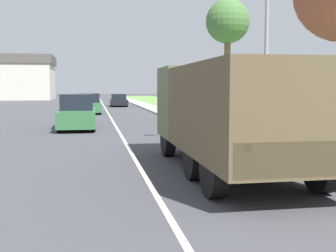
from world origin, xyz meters
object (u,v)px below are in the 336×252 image
at_px(military_truck, 230,109).
at_px(car_third_ahead, 119,101).
at_px(car_nearest_ahead, 77,113).
at_px(lamp_post, 261,30).
at_px(car_second_ahead, 89,105).

bearing_deg(military_truck, car_third_ahead, 90.91).
bearing_deg(military_truck, car_nearest_ahead, 109.57).
bearing_deg(lamp_post, military_truck, -121.33).
xyz_separation_m(car_nearest_ahead, car_third_ahead, (3.55, 24.44, -0.16)).
height_order(military_truck, lamp_post, lamp_post).
xyz_separation_m(military_truck, car_second_ahead, (-3.67, 23.97, -0.83)).
relative_size(car_third_ahead, lamp_post, 0.62).
bearing_deg(car_nearest_ahead, car_second_ahead, 87.90).
bearing_deg(car_second_ahead, car_nearest_ahead, -92.10).
bearing_deg(car_third_ahead, military_truck, -89.09).
bearing_deg(car_nearest_ahead, military_truck, -70.43).
height_order(military_truck, car_third_ahead, military_truck).
height_order(car_third_ahead, lamp_post, lamp_post).
height_order(military_truck, car_second_ahead, military_truck).
relative_size(military_truck, car_nearest_ahead, 1.62).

